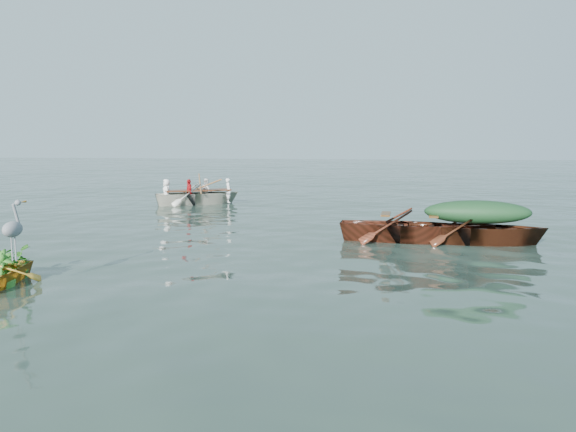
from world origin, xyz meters
name	(u,v)px	position (x,y,z in m)	size (l,w,h in m)	color
ground	(230,275)	(0.00, 0.00, 0.00)	(140.00, 140.00, 0.00)	#2B3D34
green_tarp_boat	(476,244)	(4.59, 3.82, 0.00)	(1.30, 4.18, 0.96)	#472110
open_wooden_boat	(408,241)	(3.12, 3.84, 0.00)	(1.34, 4.31, 1.00)	#602718
rowed_boat	(198,204)	(-4.11, 10.44, 0.00)	(1.27, 4.25, 1.01)	silver
green_tarp_cover	(477,210)	(4.59, 3.82, 0.74)	(0.71, 2.30, 0.52)	#183B1A
thwart_benches	(409,219)	(3.12, 3.84, 0.52)	(0.81, 2.16, 0.04)	#492B11
heron	(13,238)	(-2.89, -1.57, 0.81)	(0.28, 0.40, 0.92)	gray
dinghy_weeds	(0,242)	(-3.45, -1.11, 0.65)	(0.70, 0.90, 0.60)	#366B1C
rowers	(198,180)	(-4.11, 10.44, 0.88)	(1.15, 2.97, 0.76)	white
oars	(198,190)	(-4.11, 10.44, 0.53)	(2.60, 0.60, 0.06)	#976339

